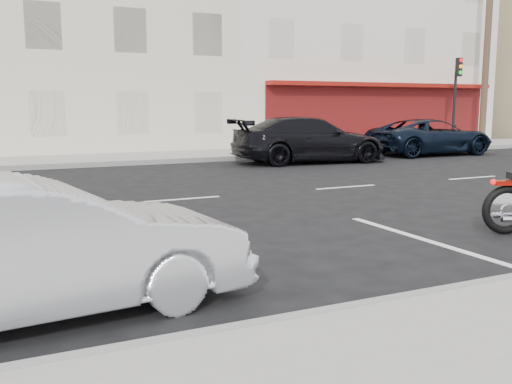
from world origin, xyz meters
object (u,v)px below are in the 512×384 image
Objects in this scene: suv_far at (431,137)px; sedan_silver at (34,249)px; fire_hydrant at (425,136)px; traffic_light at (456,90)px; car_far at (309,140)px; utility_pole at (487,42)px.

sedan_silver is at bearing 128.60° from suv_far.
fire_hydrant is 0.19× the size of sedan_silver.
traffic_light is 9.95m from car_far.
suv_far is at bearing -57.86° from sedan_silver.
utility_pole is 2.37× the size of traffic_light.
fire_hydrant is at bearing -178.36° from utility_pole.
fire_hydrant is 3.31m from suv_far.
suv_far is (-3.57, -2.42, -1.87)m from traffic_light.
suv_far is at bearing -79.12° from car_far.
utility_pole reaches higher than fire_hydrant.
car_far reaches higher than fire_hydrant.
traffic_light is 0.77× the size of suv_far.
traffic_light is 0.73× the size of car_far.
suv_far is (-5.57, -2.68, -4.05)m from utility_pole.
sedan_silver is 19.10m from suv_far.
utility_pole is 12.43m from car_far.
sedan_silver is at bearing -143.20° from traffic_light.
sedan_silver reaches higher than fire_hydrant.
traffic_light reaches higher than car_far.
car_far is (-11.32, -3.26, -3.98)m from utility_pole.
car_far is at bearing -162.18° from traffic_light.
traffic_light is at bearing -172.39° from utility_pole.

